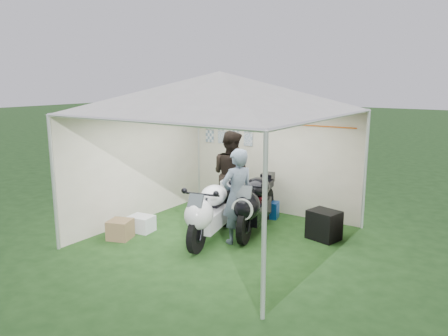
{
  "coord_description": "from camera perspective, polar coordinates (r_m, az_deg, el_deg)",
  "views": [
    {
      "loc": [
        4.32,
        -6.28,
        2.86
      ],
      "look_at": [
        -0.15,
        0.35,
        1.23
      ],
      "focal_mm": 35.0,
      "sensor_mm": 36.0,
      "label": 1
    }
  ],
  "objects": [
    {
      "name": "canopy_tent",
      "position": [
        7.66,
        -0.41,
        9.35
      ],
      "size": [
        5.66,
        5.66,
        3.0
      ],
      "color": "silver",
      "rests_on": "ground"
    },
    {
      "name": "motorcycle_white",
      "position": [
        7.83,
        -1.77,
        -5.54
      ],
      "size": [
        0.77,
        2.04,
        1.02
      ],
      "rotation": [
        0.0,
        0.0,
        0.23
      ],
      "color": "black",
      "rests_on": "ground"
    },
    {
      "name": "paddock_stand",
      "position": [
        9.28,
        5.67,
        -5.4
      ],
      "size": [
        0.51,
        0.39,
        0.34
      ],
      "primitive_type": "cube",
      "rotation": [
        0.0,
        0.0,
        0.24
      ],
      "color": "blue",
      "rests_on": "ground"
    },
    {
      "name": "crate_1",
      "position": [
        8.26,
        -13.4,
        -7.8
      ],
      "size": [
        0.5,
        0.5,
        0.35
      ],
      "primitive_type": "cube",
      "rotation": [
        0.0,
        0.0,
        0.34
      ],
      "color": "olive",
      "rests_on": "ground"
    },
    {
      "name": "person_blue_jacket",
      "position": [
        7.68,
        1.74,
        -3.7
      ],
      "size": [
        0.64,
        0.74,
        1.7
      ],
      "primitive_type": "imported",
      "rotation": [
        0.0,
        0.0,
        -2.03
      ],
      "color": "slate",
      "rests_on": "ground"
    },
    {
      "name": "ground",
      "position": [
        8.14,
        -0.51,
        -9.07
      ],
      "size": [
        80.0,
        80.0,
        0.0
      ],
      "primitive_type": "plane",
      "color": "#1B3C15",
      "rests_on": "ground"
    },
    {
      "name": "equipment_box",
      "position": [
        8.2,
        12.93,
        -7.26
      ],
      "size": [
        0.62,
        0.54,
        0.53
      ],
      "primitive_type": "cube",
      "rotation": [
        0.0,
        0.0,
        -0.24
      ],
      "color": "black",
      "rests_on": "ground"
    },
    {
      "name": "motorcycle_black",
      "position": [
        8.25,
        4.01,
        -4.49
      ],
      "size": [
        0.82,
        2.13,
        1.06
      ],
      "rotation": [
        0.0,
        0.0,
        0.24
      ],
      "color": "black",
      "rests_on": "ground"
    },
    {
      "name": "crate_0",
      "position": [
        8.57,
        -10.74,
        -7.14
      ],
      "size": [
        0.49,
        0.4,
        0.3
      ],
      "primitive_type": "cube",
      "rotation": [
        0.0,
        0.0,
        0.12
      ],
      "color": "silver",
      "rests_on": "ground"
    },
    {
      "name": "person_dark_jacket",
      "position": [
        9.12,
        0.94,
        -0.82
      ],
      "size": [
        1.0,
        0.84,
        1.83
      ],
      "primitive_type": "imported",
      "rotation": [
        0.0,
        0.0,
        2.96
      ],
      "color": "black",
      "rests_on": "ground"
    }
  ]
}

